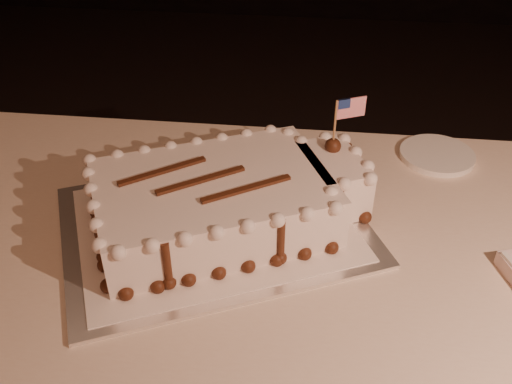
# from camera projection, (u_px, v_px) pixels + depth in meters

# --- Properties ---
(banquet_table) EXTENTS (2.40, 0.80, 0.75)m
(banquet_table) POSITION_uv_depth(u_px,v_px,m) (272.00, 359.00, 1.30)
(banquet_table) COLOR beige
(banquet_table) RESTS_ON ground
(cake_board) EXTENTS (0.68, 0.61, 0.01)m
(cake_board) POSITION_uv_depth(u_px,v_px,m) (214.00, 226.00, 1.09)
(cake_board) COLOR white
(cake_board) RESTS_ON banquet_table
(doily) EXTENTS (0.61, 0.55, 0.00)m
(doily) POSITION_uv_depth(u_px,v_px,m) (214.00, 224.00, 1.08)
(doily) COLOR white
(doily) RESTS_ON cake_board
(sheet_cake) EXTENTS (0.55, 0.43, 0.21)m
(sheet_cake) POSITION_uv_depth(u_px,v_px,m) (229.00, 199.00, 1.06)
(sheet_cake) COLOR white
(sheet_cake) RESTS_ON doily
(side_plate) EXTENTS (0.17, 0.17, 0.01)m
(side_plate) POSITION_uv_depth(u_px,v_px,m) (437.00, 155.00, 1.29)
(side_plate) COLOR white
(side_plate) RESTS_ON banquet_table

